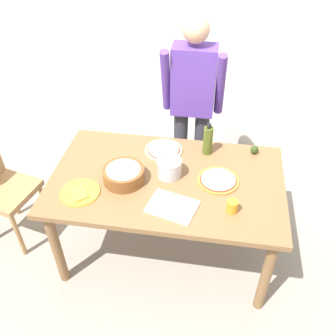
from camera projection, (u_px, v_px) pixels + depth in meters
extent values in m
plane|color=gray|center=(167.00, 248.00, 3.04)|extent=(8.00, 8.00, 0.00)
cube|color=silver|center=(194.00, 21.00, 3.42)|extent=(5.60, 0.10, 2.60)
cube|color=brown|center=(167.00, 180.00, 2.57)|extent=(1.60, 0.96, 0.04)
cylinder|color=brown|center=(56.00, 248.00, 2.59)|extent=(0.07, 0.07, 0.72)
cylinder|color=brown|center=(266.00, 275.00, 2.42)|extent=(0.07, 0.07, 0.72)
cylinder|color=brown|center=(92.00, 174.00, 3.20)|extent=(0.07, 0.07, 0.72)
cylinder|color=brown|center=(262.00, 192.00, 3.03)|extent=(0.07, 0.07, 0.72)
cylinder|color=#2D2D38|center=(180.00, 151.00, 3.34)|extent=(0.12, 0.12, 0.85)
cylinder|color=#2D2D38|center=(200.00, 153.00, 3.32)|extent=(0.12, 0.12, 0.85)
cube|color=#56389E|center=(194.00, 80.00, 2.89)|extent=(0.34, 0.20, 0.55)
cylinder|color=#56389E|center=(166.00, 81.00, 2.87)|extent=(0.07, 0.21, 0.55)
cylinder|color=#56389E|center=(220.00, 85.00, 2.82)|extent=(0.07, 0.21, 0.55)
sphere|color=tan|center=(196.00, 29.00, 2.63)|extent=(0.20, 0.20, 0.20)
cube|color=#A37A4C|center=(7.00, 192.00, 2.86)|extent=(0.48, 0.48, 0.05)
cylinder|color=#A37A4C|center=(18.00, 235.00, 2.85)|extent=(0.04, 0.04, 0.45)
cylinder|color=#A37A4C|center=(45.00, 206.00, 3.10)|extent=(0.04, 0.04, 0.45)
cylinder|color=#A37A4C|center=(12.00, 195.00, 3.19)|extent=(0.04, 0.04, 0.45)
cylinder|color=beige|center=(164.00, 150.00, 2.79)|extent=(0.28, 0.28, 0.01)
cylinder|color=#B22D1E|center=(164.00, 149.00, 2.78)|extent=(0.25, 0.25, 0.00)
cylinder|color=beige|center=(164.00, 149.00, 2.78)|extent=(0.23, 0.23, 0.00)
cylinder|color=#C67A33|center=(218.00, 180.00, 2.53)|extent=(0.28, 0.28, 0.01)
cylinder|color=#B22D1E|center=(218.00, 180.00, 2.52)|extent=(0.25, 0.25, 0.00)
cylinder|color=beige|center=(218.00, 179.00, 2.52)|extent=(0.23, 0.23, 0.00)
cylinder|color=gold|center=(80.00, 192.00, 2.44)|extent=(0.26, 0.26, 0.01)
cube|color=#CC8438|center=(79.00, 193.00, 2.41)|extent=(0.17, 0.17, 0.01)
cylinder|color=brown|center=(124.00, 175.00, 2.50)|extent=(0.28, 0.28, 0.10)
ellipsoid|color=beige|center=(123.00, 170.00, 2.48)|extent=(0.25, 0.25, 0.05)
cylinder|color=#47561E|center=(208.00, 141.00, 2.71)|extent=(0.07, 0.07, 0.22)
cylinder|color=black|center=(209.00, 126.00, 2.62)|extent=(0.03, 0.03, 0.04)
cylinder|color=#B7B7BC|center=(169.00, 168.00, 2.54)|extent=(0.17, 0.17, 0.12)
torus|color=#A5A5AD|center=(169.00, 161.00, 2.50)|extent=(0.17, 0.17, 0.01)
cylinder|color=orange|center=(232.00, 206.00, 2.29)|extent=(0.07, 0.07, 0.08)
cube|color=white|center=(172.00, 206.00, 2.34)|extent=(0.35, 0.29, 0.01)
ellipsoid|color=#2D4219|center=(254.00, 150.00, 2.75)|extent=(0.06, 0.06, 0.07)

